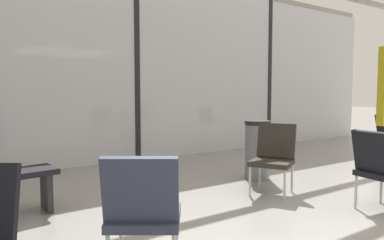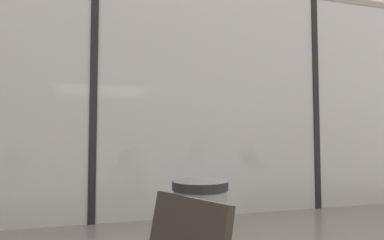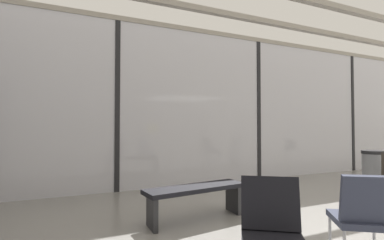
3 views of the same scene
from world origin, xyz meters
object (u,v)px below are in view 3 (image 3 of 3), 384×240
object	(u,v)px
lounge_chair_2	(272,227)
lounge_chair_3	(364,213)
parked_airplane	(209,108)
waiting_bench	(196,194)
trash_bin	(373,174)

from	to	relation	value
lounge_chair_2	lounge_chair_3	xyz separation A→B (m)	(1.02, -0.07, 0.00)
lounge_chair_3	parked_airplane	bearing A→B (deg)	-74.13
parked_airplane	waiting_bench	world-z (taller)	parked_airplane
parked_airplane	trash_bin	size ratio (longest dim) A/B	12.52
lounge_chair_3	lounge_chair_2	bearing A→B (deg)	30.32
trash_bin	lounge_chair_3	bearing A→B (deg)	-148.29
lounge_chair_3	trash_bin	xyz separation A→B (m)	(2.68, 1.66, -0.06)
parked_airplane	lounge_chair_2	xyz separation A→B (m)	(-3.75, -8.27, -1.60)
parked_airplane	waiting_bench	size ratio (longest dim) A/B	6.99
waiting_bench	lounge_chair_3	bearing A→B (deg)	107.66
lounge_chair_2	trash_bin	distance (m)	4.02
lounge_chair_3	waiting_bench	xyz separation A→B (m)	(-0.87, 1.83, -0.13)
parked_airplane	lounge_chair_3	world-z (taller)	parked_airplane
trash_bin	waiting_bench	bearing A→B (deg)	177.24
lounge_chair_3	trash_bin	world-z (taller)	lounge_chair_3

